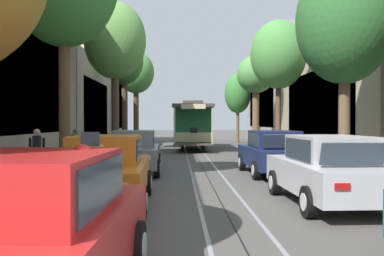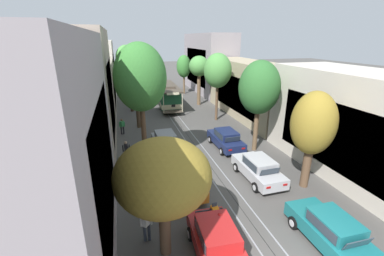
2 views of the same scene
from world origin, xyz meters
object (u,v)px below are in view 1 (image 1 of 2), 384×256
object	(u,v)px
parked_car_red_near_left	(23,236)
street_tree_kerb_left_mid	(115,42)
fire_hydrant	(23,197)
street_tree_kerb_left_far	(136,74)
street_tree_kerb_right_far	(238,94)
parked_car_orange_second_left	(106,170)
pedestrian_on_left_pavement	(75,143)
street_tree_kerb_right_second	(345,22)
street_tree_kerb_right_fourth	(256,76)
parked_car_navy_mid_right	(273,152)
parked_car_silver_second_right	(328,170)
motorcycle_with_rider	(85,204)
parked_car_grey_mid_left	(134,152)
street_tree_kerb_right_mid	(278,55)
cable_car_trolley	(193,125)
street_tree_kerb_left_fourth	(124,61)
pedestrian_on_right_pavement	(37,150)

from	to	relation	value
parked_car_red_near_left	street_tree_kerb_left_mid	bearing A→B (deg)	95.85
fire_hydrant	street_tree_kerb_left_mid	bearing A→B (deg)	91.31
street_tree_kerb_left_far	street_tree_kerb_right_far	xyz separation A→B (m)	(9.03, 1.50, -1.60)
parked_car_orange_second_left	pedestrian_on_left_pavement	size ratio (longest dim) A/B	2.84
parked_car_red_near_left	street_tree_kerb_right_second	xyz separation A→B (m)	(7.02, 9.82, 4.42)
parked_car_orange_second_left	street_tree_kerb_right_far	bearing A→B (deg)	76.09
pedestrian_on_left_pavement	fire_hydrant	size ratio (longest dim) A/B	1.84
parked_car_orange_second_left	street_tree_kerb_right_fourth	world-z (taller)	street_tree_kerb_right_fourth
parked_car_navy_mid_right	street_tree_kerb_right_second	size ratio (longest dim) A/B	0.60
street_tree_kerb_left_far	street_tree_kerb_right_far	world-z (taller)	street_tree_kerb_left_far
fire_hydrant	parked_car_silver_second_right	bearing A→B (deg)	10.46
parked_car_silver_second_right	street_tree_kerb_right_fourth	world-z (taller)	street_tree_kerb_right_fourth
pedestrian_on_left_pavement	fire_hydrant	distance (m)	12.58
street_tree_kerb_left_mid	pedestrian_on_left_pavement	world-z (taller)	street_tree_kerb_left_mid
parked_car_navy_mid_right	street_tree_kerb_left_mid	bearing A→B (deg)	132.29
parked_car_red_near_left	motorcycle_with_rider	bearing A→B (deg)	68.38
parked_car_red_near_left	motorcycle_with_rider	xyz separation A→B (m)	(0.37, 0.94, 0.12)
fire_hydrant	street_tree_kerb_right_second	bearing A→B (deg)	33.22
parked_car_red_near_left	street_tree_kerb_right_fourth	bearing A→B (deg)	74.85
parked_car_grey_mid_left	street_tree_kerb_right_mid	world-z (taller)	street_tree_kerb_right_mid
cable_car_trolley	parked_car_red_near_left	bearing A→B (deg)	-95.51
parked_car_navy_mid_right	street_tree_kerb_left_fourth	size ratio (longest dim) A/B	0.55
parked_car_navy_mid_right	parked_car_orange_second_left	bearing A→B (deg)	-133.30
parked_car_navy_mid_right	motorcycle_with_rider	distance (m)	10.88
parked_car_silver_second_right	street_tree_kerb_right_far	bearing A→B (deg)	86.07
street_tree_kerb_right_mid	motorcycle_with_rider	xyz separation A→B (m)	(-6.52, -17.64, -4.60)
street_tree_kerb_left_far	street_tree_kerb_right_second	distance (m)	24.33
parked_car_orange_second_left	street_tree_kerb_right_far	world-z (taller)	street_tree_kerb_right_far
parked_car_grey_mid_left	pedestrian_on_right_pavement	world-z (taller)	pedestrian_on_right_pavement
parked_car_silver_second_right	street_tree_kerb_left_mid	xyz separation A→B (m)	(-6.75, 12.85, 5.31)
parked_car_navy_mid_right	street_tree_kerb_right_far	xyz separation A→B (m)	(1.98, 22.97, 3.66)
street_tree_kerb_left_fourth	street_tree_kerb_right_second	size ratio (longest dim) A/B	1.08
pedestrian_on_left_pavement	pedestrian_on_right_pavement	size ratio (longest dim) A/B	0.94
parked_car_red_near_left	street_tree_kerb_right_far	distance (m)	34.70
parked_car_silver_second_right	street_tree_kerb_left_mid	world-z (taller)	street_tree_kerb_left_mid
parked_car_grey_mid_left	street_tree_kerb_left_fourth	bearing A→B (deg)	98.68
street_tree_kerb_right_far	fire_hydrant	bearing A→B (deg)	-105.81
parked_car_red_near_left	fire_hydrant	xyz separation A→B (m)	(-1.55, 4.21, -0.38)
parked_car_red_near_left	street_tree_kerb_right_fourth	size ratio (longest dim) A/B	0.66
parked_car_silver_second_right	motorcycle_with_rider	bearing A→B (deg)	-135.37
street_tree_kerb_right_mid	street_tree_kerb_right_far	size ratio (longest dim) A/B	1.18
street_tree_kerb_right_fourth	cable_car_trolley	xyz separation A→B (m)	(-4.54, -0.27, -3.51)
parked_car_red_near_left	street_tree_kerb_left_mid	distance (m)	19.09
street_tree_kerb_left_fourth	motorcycle_with_rider	xyz separation A→B (m)	(2.59, -23.91, -5.15)
street_tree_kerb_left_far	parked_car_orange_second_left	bearing A→B (deg)	-85.69
pedestrian_on_right_pavement	fire_hydrant	xyz separation A→B (m)	(1.81, -6.23, -0.51)
cable_car_trolley	motorcycle_with_rider	bearing A→B (deg)	-94.87
street_tree_kerb_left_fourth	pedestrian_on_right_pavement	bearing A→B (deg)	-94.52
street_tree_kerb_left_far	pedestrian_on_right_pavement	distance (m)	22.50
parked_car_red_near_left	pedestrian_on_right_pavement	bearing A→B (deg)	107.85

